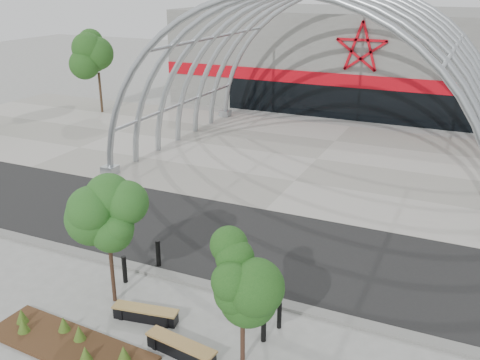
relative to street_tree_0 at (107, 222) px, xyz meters
The scene contains 17 objects.
ground 4.30m from the street_tree_0, 51.61° to the left, with size 140.00×140.00×0.00m, color gray.
road 6.88m from the street_tree_0, 72.21° to the left, with size 140.00×7.00×0.02m, color black.
forecourt 18.23m from the street_tree_0, 83.97° to the left, with size 60.00×17.00×0.04m, color gray.
kerb 4.12m from the street_tree_0, 48.49° to the left, with size 60.00×0.50×0.12m, color slate.
arena_building 35.90m from the street_tree_0, 86.98° to the left, with size 34.00×15.24×8.00m.
vault_canopy 18.24m from the street_tree_0, 83.97° to the left, with size 20.80×15.80×20.36m.
planting_bed 3.90m from the street_tree_0, 85.13° to the right, with size 5.70×2.07×0.59m.
street_tree_0 is the anchor object (origin of this frame).
street_tree_1 5.47m from the street_tree_0, 11.00° to the right, with size 1.72×1.72×4.06m.
bench_0 3.30m from the street_tree_0, 17.44° to the right, with size 2.25×0.83×0.46m.
bench_1 4.81m from the street_tree_0, 23.47° to the right, with size 2.38×0.82×0.49m.
bollard_0 2.79m from the street_tree_0, 108.54° to the left, with size 0.17×0.17×1.07m, color black.
bollard_1 3.65m from the street_tree_0, 87.99° to the left, with size 0.18×0.18×1.10m, color black.
bollard_2 5.05m from the street_tree_0, 43.73° to the left, with size 0.15×0.15×0.92m, color black.
bollard_3 6.11m from the street_tree_0, ahead, with size 0.16×0.16×1.01m, color black.
bollard_4 6.38m from the street_tree_0, ahead, with size 0.15×0.15×0.92m, color black.
bg_tree_0 28.84m from the street_tree_0, 128.98° to the left, with size 3.00×3.00×6.45m.
Camera 1 is at (8.72, -15.07, 10.56)m, focal length 40.00 mm.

